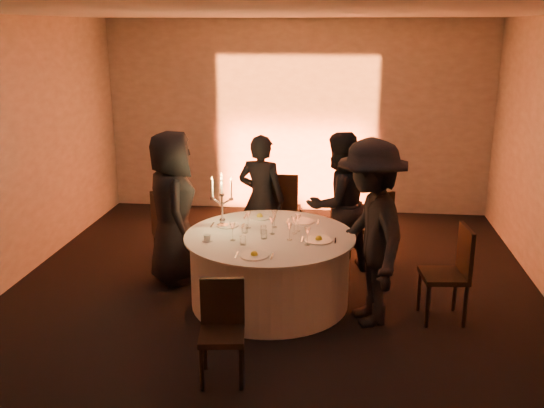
# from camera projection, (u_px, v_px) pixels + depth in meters

# --- Properties ---
(floor) EXTENTS (7.00, 7.00, 0.00)m
(floor) POSITION_uv_depth(u_px,v_px,m) (270.00, 302.00, 6.58)
(floor) COLOR black
(floor) RESTS_ON ground
(ceiling) EXTENTS (7.00, 7.00, 0.00)m
(ceiling) POSITION_uv_depth(u_px,v_px,m) (270.00, 13.00, 5.73)
(ceiling) COLOR white
(ceiling) RESTS_ON wall_back
(wall_back) EXTENTS (7.00, 0.00, 7.00)m
(wall_back) POSITION_uv_depth(u_px,v_px,m) (297.00, 118.00, 9.49)
(wall_back) COLOR #A29C96
(wall_back) RESTS_ON floor
(wall_front) EXTENTS (7.00, 0.00, 7.00)m
(wall_front) POSITION_uv_depth(u_px,v_px,m) (179.00, 334.00, 2.82)
(wall_front) COLOR #A29C96
(wall_front) RESTS_ON floor
(uplighter_fixture) EXTENTS (0.25, 0.12, 0.10)m
(uplighter_fixture) POSITION_uv_depth(u_px,v_px,m) (294.00, 211.00, 9.61)
(uplighter_fixture) COLOR black
(uplighter_fixture) RESTS_ON floor
(banquet_table) EXTENTS (1.80, 1.80, 0.77)m
(banquet_table) POSITION_uv_depth(u_px,v_px,m) (270.00, 269.00, 6.47)
(banquet_table) COLOR black
(banquet_table) RESTS_ON floor
(chair_left) EXTENTS (0.59, 0.59, 0.99)m
(chair_left) POSITION_uv_depth(u_px,v_px,m) (166.00, 230.00, 7.19)
(chair_left) COLOR black
(chair_left) RESTS_ON floor
(chair_back_left) EXTENTS (0.47, 0.47, 1.04)m
(chair_back_left) POSITION_uv_depth(u_px,v_px,m) (282.00, 205.00, 8.05)
(chair_back_left) COLOR black
(chair_back_left) RESTS_ON floor
(chair_back_right) EXTENTS (0.57, 0.57, 0.92)m
(chair_back_right) POSITION_uv_depth(u_px,v_px,m) (374.00, 223.00, 7.55)
(chair_back_right) COLOR black
(chair_back_right) RESTS_ON floor
(chair_right) EXTENTS (0.47, 0.47, 0.99)m
(chair_right) POSITION_uv_depth(u_px,v_px,m) (452.00, 268.00, 6.04)
(chair_right) COLOR black
(chair_right) RESTS_ON floor
(chair_front) EXTENTS (0.42, 0.42, 0.85)m
(chair_front) POSITION_uv_depth(u_px,v_px,m) (222.00, 324.00, 5.07)
(chair_front) COLOR black
(chair_front) RESTS_ON floor
(guest_left) EXTENTS (0.85, 1.01, 1.77)m
(guest_left) POSITION_uv_depth(u_px,v_px,m) (173.00, 208.00, 6.91)
(guest_left) COLOR black
(guest_left) RESTS_ON floor
(guest_back_left) EXTENTS (0.66, 0.50, 1.62)m
(guest_back_left) POSITION_uv_depth(u_px,v_px,m) (261.00, 199.00, 7.51)
(guest_back_left) COLOR black
(guest_back_left) RESTS_ON floor
(guest_back_right) EXTENTS (1.06, 1.02, 1.72)m
(guest_back_right) POSITION_uv_depth(u_px,v_px,m) (338.00, 204.00, 7.15)
(guest_back_right) COLOR black
(guest_back_right) RESTS_ON floor
(guest_right) EXTENTS (1.01, 1.36, 1.87)m
(guest_right) POSITION_uv_depth(u_px,v_px,m) (370.00, 233.00, 5.91)
(guest_right) COLOR black
(guest_right) RESTS_ON floor
(plate_left) EXTENTS (0.36, 0.24, 0.01)m
(plate_left) POSITION_uv_depth(u_px,v_px,m) (227.00, 225.00, 6.64)
(plate_left) COLOR white
(plate_left) RESTS_ON banquet_table
(plate_back_left) EXTENTS (0.36, 0.26, 0.08)m
(plate_back_left) POSITION_uv_depth(u_px,v_px,m) (260.00, 216.00, 6.92)
(plate_back_left) COLOR white
(plate_back_left) RESTS_ON banquet_table
(plate_back_right) EXTENTS (0.36, 0.26, 0.01)m
(plate_back_right) POSITION_uv_depth(u_px,v_px,m) (303.00, 222.00, 6.77)
(plate_back_right) COLOR white
(plate_back_right) RESTS_ON banquet_table
(plate_right) EXTENTS (0.36, 0.29, 0.08)m
(plate_right) POSITION_uv_depth(u_px,v_px,m) (319.00, 239.00, 6.18)
(plate_right) COLOR white
(plate_right) RESTS_ON banquet_table
(plate_front) EXTENTS (0.35, 0.28, 0.08)m
(plate_front) POSITION_uv_depth(u_px,v_px,m) (254.00, 255.00, 5.77)
(plate_front) COLOR white
(plate_front) RESTS_ON banquet_table
(coffee_cup) EXTENTS (0.11, 0.11, 0.07)m
(coffee_cup) POSITION_uv_depth(u_px,v_px,m) (207.00, 238.00, 6.18)
(coffee_cup) COLOR white
(coffee_cup) RESTS_ON banquet_table
(candelabra) EXTENTS (0.26, 0.12, 0.61)m
(candelabra) POSITION_uv_depth(u_px,v_px,m) (222.00, 208.00, 6.57)
(candelabra) COLOR silver
(candelabra) RESTS_ON banquet_table
(wine_glass_a) EXTENTS (0.07, 0.07, 0.19)m
(wine_glass_a) POSITION_uv_depth(u_px,v_px,m) (298.00, 219.00, 6.43)
(wine_glass_a) COLOR silver
(wine_glass_a) RESTS_ON banquet_table
(wine_glass_b) EXTENTS (0.07, 0.07, 0.19)m
(wine_glass_b) POSITION_uv_depth(u_px,v_px,m) (233.00, 228.00, 6.16)
(wine_glass_b) COLOR silver
(wine_glass_b) RESTS_ON banquet_table
(wine_glass_c) EXTENTS (0.07, 0.07, 0.19)m
(wine_glass_c) POSITION_uv_depth(u_px,v_px,m) (274.00, 215.00, 6.56)
(wine_glass_c) COLOR silver
(wine_glass_c) RESTS_ON banquet_table
(wine_glass_d) EXTENTS (0.07, 0.07, 0.19)m
(wine_glass_d) POSITION_uv_depth(u_px,v_px,m) (308.00, 232.00, 6.02)
(wine_glass_d) COLOR silver
(wine_glass_d) RESTS_ON banquet_table
(wine_glass_e) EXTENTS (0.07, 0.07, 0.19)m
(wine_glass_e) POSITION_uv_depth(u_px,v_px,m) (290.00, 227.00, 6.17)
(wine_glass_e) COLOR silver
(wine_glass_e) RESTS_ON banquet_table
(wine_glass_f) EXTENTS (0.07, 0.07, 0.19)m
(wine_glass_f) POSITION_uv_depth(u_px,v_px,m) (272.00, 222.00, 6.35)
(wine_glass_f) COLOR silver
(wine_glass_f) RESTS_ON banquet_table
(wine_glass_g) EXTENTS (0.07, 0.07, 0.19)m
(wine_glass_g) POSITION_uv_depth(u_px,v_px,m) (248.00, 216.00, 6.53)
(wine_glass_g) COLOR silver
(wine_glass_g) RESTS_ON banquet_table
(wine_glass_h) EXTENTS (0.07, 0.07, 0.19)m
(wine_glass_h) POSITION_uv_depth(u_px,v_px,m) (294.00, 221.00, 6.36)
(wine_glass_h) COLOR silver
(wine_glass_h) RESTS_ON banquet_table
(tumbler_a) EXTENTS (0.07, 0.07, 0.09)m
(tumbler_a) POSITION_uv_depth(u_px,v_px,m) (245.00, 229.00, 6.41)
(tumbler_a) COLOR silver
(tumbler_a) RESTS_ON banquet_table
(tumbler_b) EXTENTS (0.07, 0.07, 0.09)m
(tumbler_b) POSITION_uv_depth(u_px,v_px,m) (263.00, 230.00, 6.38)
(tumbler_b) COLOR silver
(tumbler_b) RESTS_ON banquet_table
(tumbler_c) EXTENTS (0.07, 0.07, 0.09)m
(tumbler_c) POSITION_uv_depth(u_px,v_px,m) (243.00, 240.00, 6.06)
(tumbler_c) COLOR silver
(tumbler_c) RESTS_ON banquet_table
(tumbler_d) EXTENTS (0.07, 0.07, 0.09)m
(tumbler_d) POSITION_uv_depth(u_px,v_px,m) (264.00, 234.00, 6.24)
(tumbler_d) COLOR silver
(tumbler_d) RESTS_ON banquet_table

